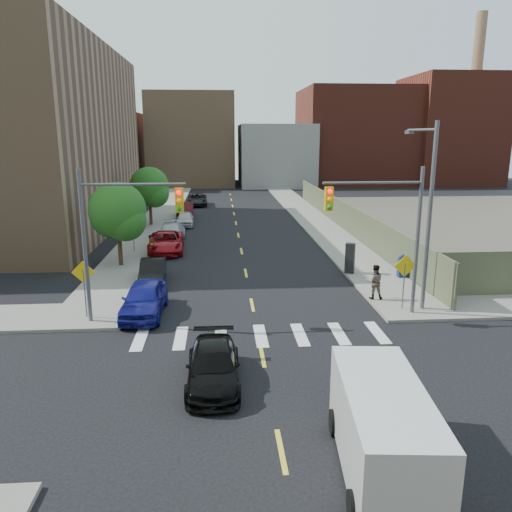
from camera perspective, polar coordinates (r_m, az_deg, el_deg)
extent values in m
plane|color=black|center=(17.99, 1.29, -14.05)|extent=(160.00, 160.00, 0.00)
cube|color=gray|center=(58.27, -10.31, 5.30)|extent=(3.50, 73.00, 0.15)
cube|color=gray|center=(58.68, 4.99, 5.52)|extent=(3.50, 73.00, 0.15)
cube|color=#616547|center=(45.80, 9.98, 4.55)|extent=(0.12, 44.00, 2.50)
cube|color=#592319|center=(88.27, -17.97, 11.52)|extent=(14.00, 18.00, 12.00)
cube|color=#8C6B4C|center=(87.96, -7.29, 13.03)|extent=(14.00, 16.00, 15.00)
cube|color=gray|center=(86.44, 2.19, 11.46)|extent=(12.00, 16.00, 10.00)
cube|color=#592319|center=(90.95, 11.10, 13.22)|extent=(18.00, 18.00, 16.00)
cube|color=#592319|center=(94.52, 21.12, 13.20)|extent=(14.00, 16.00, 18.00)
cylinder|color=#8C6B4C|center=(96.43, 23.62, 15.96)|extent=(1.80, 1.80, 28.00)
cylinder|color=#59595E|center=(23.16, -18.97, 0.79)|extent=(0.18, 0.18, 7.00)
cylinder|color=#59595E|center=(22.25, -13.87, 7.95)|extent=(4.50, 0.12, 0.12)
cube|color=#E5A50C|center=(22.09, -8.75, 6.32)|extent=(0.35, 0.30, 1.05)
cylinder|color=#59595E|center=(24.14, 17.93, 1.38)|extent=(0.18, 0.18, 7.00)
cylinder|color=#59595E|center=(22.97, 13.19, 8.16)|extent=(4.50, 0.12, 0.12)
cube|color=#E5A50C|center=(22.55, 8.33, 6.49)|extent=(0.35, 0.30, 1.05)
cylinder|color=#59595E|center=(24.69, 19.19, 3.91)|extent=(0.20, 0.20, 9.00)
cylinder|color=#59595E|center=(25.95, 18.41, 13.52)|extent=(0.12, 3.50, 0.12)
cube|color=#59595E|center=(27.44, 17.11, 13.38)|extent=(0.25, 0.60, 0.18)
cylinder|color=#59595E|center=(24.28, -18.95, -4.26)|extent=(0.06, 0.06, 2.40)
cube|color=yellow|center=(23.98, -19.15, -1.75)|extent=(1.06, 0.04, 1.06)
cylinder|color=#59595E|center=(25.05, 16.49, -3.53)|extent=(0.06, 0.06, 2.40)
cube|color=yellow|center=(24.76, 16.66, -1.09)|extent=(1.06, 0.04, 1.06)
cylinder|color=#59595E|center=(37.08, -13.82, 2.15)|extent=(0.06, 0.06, 2.40)
cube|color=yellow|center=(36.89, -13.92, 3.82)|extent=(1.06, 0.04, 1.06)
cylinder|color=#332114|center=(33.24, -15.28, 0.96)|extent=(0.28, 0.28, 2.64)
sphere|color=#204C15|center=(32.82, -15.54, 5.05)|extent=(3.60, 3.60, 3.60)
sphere|color=#204C15|center=(32.52, -14.71, 3.95)|extent=(2.64, 2.64, 2.64)
sphere|color=#204C15|center=(33.35, -16.04, 4.42)|extent=(2.88, 2.88, 2.88)
cylinder|color=#332114|center=(47.81, -11.95, 4.92)|extent=(0.28, 0.28, 2.64)
sphere|color=#204C15|center=(47.51, -12.09, 7.78)|extent=(3.60, 3.60, 3.60)
sphere|color=#204C15|center=(47.21, -11.50, 7.04)|extent=(2.64, 2.64, 2.64)
sphere|color=#204C15|center=(48.00, -12.48, 7.32)|extent=(2.88, 2.88, 2.88)
imported|color=navy|center=(24.34, -12.66, -4.80)|extent=(1.98, 4.69, 1.58)
imported|color=black|center=(29.61, -11.71, -1.69)|extent=(1.64, 4.09, 1.32)
imported|color=#A11018|center=(37.01, -10.23, 1.57)|extent=(2.73, 5.43, 1.48)
imported|color=#B3B5BB|center=(40.41, -9.74, 2.60)|extent=(2.23, 5.12, 1.46)
imported|color=silver|center=(47.44, -8.11, 4.23)|extent=(1.71, 4.03, 1.36)
imported|color=#3B0B10|center=(52.10, -8.08, 5.19)|extent=(1.87, 4.84, 1.57)
imported|color=black|center=(61.19, -6.76, 6.43)|extent=(2.60, 5.29, 1.44)
imported|color=black|center=(17.59, -4.90, -12.42)|extent=(1.82, 4.45, 1.29)
cube|color=silver|center=(13.55, 14.28, -18.60)|extent=(2.45, 5.29, 2.17)
cube|color=black|center=(15.07, 12.67, -13.69)|extent=(1.93, 1.35, 0.89)
cylinder|color=black|center=(15.25, 9.01, -18.27)|extent=(0.35, 0.77, 0.75)
cylinder|color=black|center=(15.60, 16.19, -17.88)|extent=(0.35, 0.77, 0.75)
cylinder|color=black|center=(12.57, 11.24, -26.34)|extent=(0.35, 0.77, 0.75)
cylinder|color=black|center=(12.99, 20.28, -25.45)|extent=(0.35, 0.77, 0.75)
cube|color=navy|center=(30.78, 16.41, -1.35)|extent=(0.57, 0.44, 1.06)
cylinder|color=navy|center=(30.64, 16.48, -0.35)|extent=(0.55, 0.27, 0.54)
cube|color=black|center=(30.83, 10.69, -0.23)|extent=(0.68, 0.63, 1.85)
imported|color=gray|center=(35.16, -11.86, 1.16)|extent=(0.55, 0.65, 1.53)
imported|color=gray|center=(26.26, 13.41, -2.88)|extent=(0.97, 0.81, 1.80)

